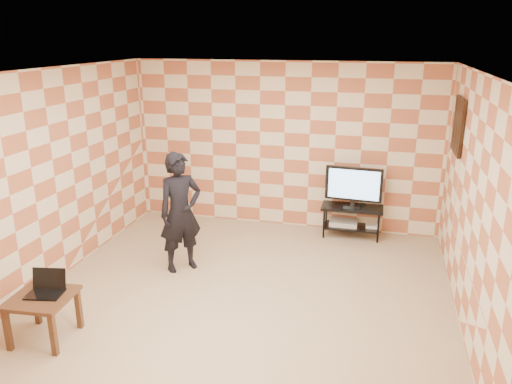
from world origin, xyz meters
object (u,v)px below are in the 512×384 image
person (180,212)px  tv_stand (352,215)px  tv (354,185)px  side_table (42,304)px

person → tv_stand: bearing=-6.2°
tv → tv_stand: bearing=94.6°
tv → person: person is taller
person → side_table: bearing=-156.5°
side_table → tv: bearing=51.0°
tv → side_table: tv is taller
tv → side_table: 4.70m
tv_stand → person: (-2.17, -1.72, 0.45)m
tv_stand → side_table: (-2.94, -3.63, 0.05)m
side_table → person: 2.11m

